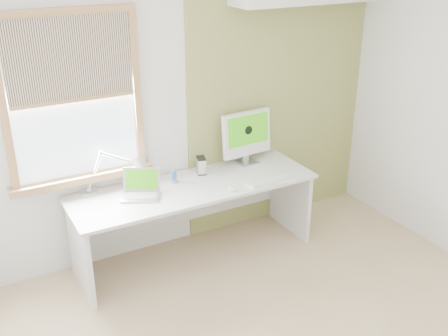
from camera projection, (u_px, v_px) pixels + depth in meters
room at (303, 183)px, 3.38m from camera, size 4.04×3.54×2.64m
accent_wall at (279, 96)px, 5.22m from camera, size 2.00×0.02×2.60m
window at (74, 100)px, 4.21m from camera, size 1.20×0.14×1.42m
desk at (192, 202)px, 4.79m from camera, size 2.20×0.70×0.73m
desk_lamp at (131, 169)px, 4.51m from camera, size 0.62×0.37×0.37m
laptop at (141, 189)px, 4.47m from camera, size 0.39×0.37×0.22m
phone_dock at (174, 179)px, 4.70m from camera, size 0.08×0.08×0.12m
external_drive at (201, 165)px, 4.88m from camera, size 0.10×0.14×0.16m
imac at (247, 135)px, 5.03m from camera, size 0.52×0.18×0.51m
keyboard at (269, 179)px, 4.75m from camera, size 0.48×0.18×0.02m
mouse at (232, 189)px, 4.57m from camera, size 0.06×0.10×0.03m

